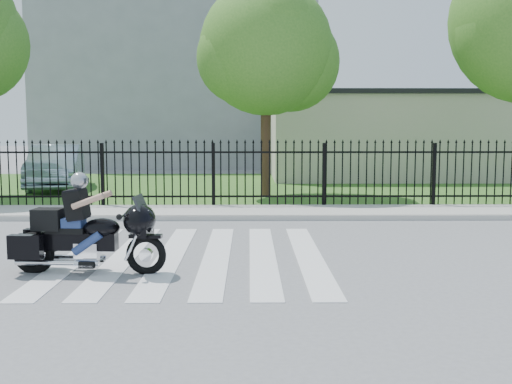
{
  "coord_description": "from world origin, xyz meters",
  "views": [
    {
      "loc": [
        0.97,
        -10.17,
        2.24
      ],
      "look_at": [
        1.1,
        1.15,
        1.0
      ],
      "focal_mm": 42.0,
      "sensor_mm": 36.0,
      "label": 1
    }
  ],
  "objects": [
    {
      "name": "sidewalk",
      "position": [
        0.0,
        5.0,
        0.06
      ],
      "size": [
        40.0,
        2.0,
        0.12
      ],
      "primitive_type": "cube",
      "color": "#ADAAA3",
      "rests_on": "ground"
    },
    {
      "name": "building_low_roof",
      "position": [
        7.0,
        16.0,
        3.6
      ],
      "size": [
        10.2,
        6.2,
        0.2
      ],
      "primitive_type": "cube",
      "color": "black",
      "rests_on": "building_low"
    },
    {
      "name": "grass_strip",
      "position": [
        0.0,
        12.0,
        0.01
      ],
      "size": [
        40.0,
        12.0,
        0.02
      ],
      "primitive_type": "cube",
      "color": "#345C1F",
      "rests_on": "ground"
    },
    {
      "name": "iron_fence",
      "position": [
        0.0,
        6.0,
        0.9
      ],
      "size": [
        26.0,
        0.04,
        1.8
      ],
      "color": "black",
      "rests_on": "ground"
    },
    {
      "name": "building_low",
      "position": [
        7.0,
        16.0,
        1.75
      ],
      "size": [
        10.0,
        6.0,
        3.5
      ],
      "primitive_type": "cube",
      "color": "#B8B299",
      "rests_on": "ground"
    },
    {
      "name": "ground",
      "position": [
        0.0,
        0.0,
        0.0
      ],
      "size": [
        120.0,
        120.0,
        0.0
      ],
      "primitive_type": "plane",
      "color": "slate",
      "rests_on": "ground"
    },
    {
      "name": "parked_car",
      "position": [
        -5.95,
        11.26,
        0.8
      ],
      "size": [
        2.57,
        4.99,
        1.57
      ],
      "primitive_type": "imported",
      "rotation": [
        0.0,
        0.0,
        0.2
      ],
      "color": "#96ADBD",
      "rests_on": "grass_strip"
    },
    {
      "name": "curb",
      "position": [
        0.0,
        4.0,
        0.06
      ],
      "size": [
        40.0,
        0.12,
        0.12
      ],
      "primitive_type": "cube",
      "color": "#ADAAA3",
      "rests_on": "ground"
    },
    {
      "name": "crosswalk",
      "position": [
        0.0,
        0.0,
        0.01
      ],
      "size": [
        5.0,
        5.5,
        0.01
      ],
      "primitive_type": null,
      "color": "silver",
      "rests_on": "ground"
    },
    {
      "name": "motorcycle_rider",
      "position": [
        -1.56,
        -1.13,
        0.65
      ],
      "size": [
        2.41,
        0.85,
        1.59
      ],
      "rotation": [
        0.0,
        0.0,
        -0.08
      ],
      "color": "black",
      "rests_on": "ground"
    },
    {
      "name": "building_tall",
      "position": [
        -3.0,
        26.0,
        6.0
      ],
      "size": [
        15.0,
        10.0,
        12.0
      ],
      "primitive_type": "cube",
      "color": "#94979C",
      "rests_on": "ground"
    },
    {
      "name": "tree_mid",
      "position": [
        1.5,
        9.0,
        4.67
      ],
      "size": [
        4.2,
        4.2,
        6.78
      ],
      "color": "#382316",
      "rests_on": "ground"
    }
  ]
}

